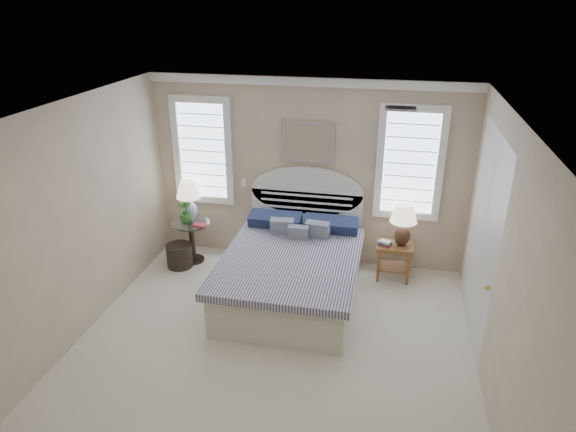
# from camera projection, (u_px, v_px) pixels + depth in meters

# --- Properties ---
(floor) EXTENTS (4.50, 5.00, 0.01)m
(floor) POSITION_uv_depth(u_px,v_px,m) (267.00, 363.00, 5.60)
(floor) COLOR beige
(floor) RESTS_ON ground
(ceiling) EXTENTS (4.50, 5.00, 0.01)m
(ceiling) POSITION_uv_depth(u_px,v_px,m) (261.00, 118.00, 4.52)
(ceiling) COLOR silver
(ceiling) RESTS_ON wall_back
(wall_back) EXTENTS (4.50, 0.02, 2.70)m
(wall_back) POSITION_uv_depth(u_px,v_px,m) (308.00, 173.00, 7.30)
(wall_back) COLOR tan
(wall_back) RESTS_ON floor
(wall_left) EXTENTS (0.02, 5.00, 2.70)m
(wall_left) POSITION_uv_depth(u_px,v_px,m) (61.00, 234.00, 5.49)
(wall_left) COLOR tan
(wall_left) RESTS_ON floor
(wall_right) EXTENTS (0.02, 5.00, 2.70)m
(wall_right) POSITION_uv_depth(u_px,v_px,m) (505.00, 278.00, 4.64)
(wall_right) COLOR tan
(wall_right) RESTS_ON floor
(crown_molding) EXTENTS (4.50, 0.08, 0.12)m
(crown_molding) POSITION_uv_depth(u_px,v_px,m) (309.00, 82.00, 6.75)
(crown_molding) COLOR white
(crown_molding) RESTS_ON wall_back
(hvac_vent) EXTENTS (0.30, 0.20, 0.02)m
(hvac_vent) POSITION_uv_depth(u_px,v_px,m) (401.00, 108.00, 5.02)
(hvac_vent) COLOR #B2B2B2
(hvac_vent) RESTS_ON ceiling
(switch_plate) EXTENTS (0.08, 0.01, 0.12)m
(switch_plate) POSITION_uv_depth(u_px,v_px,m) (244.00, 182.00, 7.55)
(switch_plate) COLOR white
(switch_plate) RESTS_ON wall_back
(window_left) EXTENTS (0.90, 0.06, 1.60)m
(window_left) POSITION_uv_depth(u_px,v_px,m) (203.00, 151.00, 7.48)
(window_left) COLOR silver
(window_left) RESTS_ON wall_back
(window_right) EXTENTS (0.90, 0.06, 1.60)m
(window_right) POSITION_uv_depth(u_px,v_px,m) (410.00, 163.00, 6.92)
(window_right) COLOR silver
(window_right) RESTS_ON wall_back
(painting) EXTENTS (0.74, 0.04, 0.58)m
(painting) POSITION_uv_depth(u_px,v_px,m) (308.00, 142.00, 7.08)
(painting) COLOR silver
(painting) RESTS_ON wall_back
(closet_door) EXTENTS (0.02, 1.80, 2.40)m
(closet_door) POSITION_uv_depth(u_px,v_px,m) (483.00, 236.00, 5.78)
(closet_door) COLOR silver
(closet_door) RESTS_ON floor
(bed) EXTENTS (1.72, 2.28, 1.47)m
(bed) POSITION_uv_depth(u_px,v_px,m) (293.00, 268.00, 6.75)
(bed) COLOR beige
(bed) RESTS_ON floor
(side_table_left) EXTENTS (0.56, 0.56, 0.63)m
(side_table_left) POSITION_uv_depth(u_px,v_px,m) (192.00, 237.00, 7.60)
(side_table_left) COLOR black
(side_table_left) RESTS_ON floor
(nightstand_right) EXTENTS (0.50, 0.40, 0.53)m
(nightstand_right) POSITION_uv_depth(u_px,v_px,m) (394.00, 253.00, 7.13)
(nightstand_right) COLOR brown
(nightstand_right) RESTS_ON floor
(floor_pot) EXTENTS (0.42, 0.42, 0.34)m
(floor_pot) POSITION_uv_depth(u_px,v_px,m) (180.00, 256.00, 7.53)
(floor_pot) COLOR black
(floor_pot) RESTS_ON floor
(lamp_left) EXTENTS (0.46, 0.46, 0.59)m
(lamp_left) POSITION_uv_depth(u_px,v_px,m) (189.00, 196.00, 7.49)
(lamp_left) COLOR white
(lamp_left) RESTS_ON side_table_left
(lamp_right) EXTENTS (0.47, 0.47, 0.60)m
(lamp_right) POSITION_uv_depth(u_px,v_px,m) (403.00, 220.00, 6.92)
(lamp_right) COLOR black
(lamp_right) RESTS_ON nightstand_right
(potted_plant) EXTENTS (0.22, 0.22, 0.36)m
(potted_plant) POSITION_uv_depth(u_px,v_px,m) (186.00, 211.00, 7.42)
(potted_plant) COLOR #2F7732
(potted_plant) RESTS_ON side_table_left
(books_left) EXTENTS (0.19, 0.14, 0.02)m
(books_left) POSITION_uv_depth(u_px,v_px,m) (200.00, 225.00, 7.39)
(books_left) COLOR #A22833
(books_left) RESTS_ON side_table_left
(books_right) EXTENTS (0.21, 0.18, 0.07)m
(books_right) POSITION_uv_depth(u_px,v_px,m) (385.00, 243.00, 7.02)
(books_right) COLOR #A22833
(books_right) RESTS_ON nightstand_right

